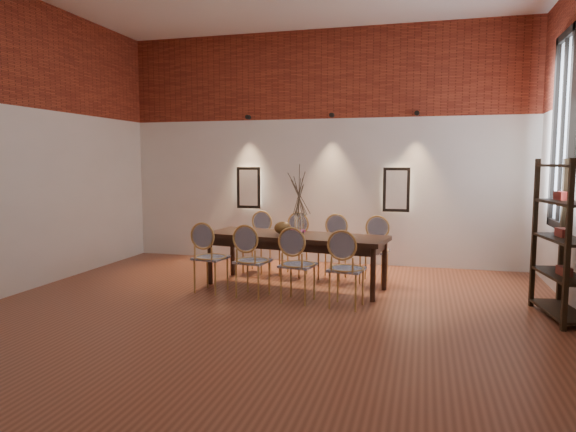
% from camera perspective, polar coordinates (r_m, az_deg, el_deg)
% --- Properties ---
extents(floor, '(7.00, 7.00, 0.02)m').
position_cam_1_polar(floor, '(5.84, -3.29, -11.62)').
color(floor, brown).
rests_on(floor, ground).
extents(wall_back, '(7.00, 0.10, 4.00)m').
position_cam_1_polar(wall_back, '(9.01, 3.74, 7.54)').
color(wall_back, silver).
rests_on(wall_back, ground).
extents(brick_band_back, '(7.00, 0.02, 1.50)m').
position_cam_1_polar(brick_band_back, '(9.06, 3.71, 15.47)').
color(brick_band_back, maroon).
rests_on(brick_band_back, ground).
extents(niche_left, '(0.36, 0.06, 0.66)m').
position_cam_1_polar(niche_left, '(9.27, -4.33, 3.16)').
color(niche_left, '#FFEAC6').
rests_on(niche_left, wall_back).
extents(niche_right, '(0.36, 0.06, 0.66)m').
position_cam_1_polar(niche_right, '(8.76, 11.96, 2.88)').
color(niche_right, '#FFEAC6').
rests_on(niche_right, wall_back).
extents(spot_fixture_left, '(0.08, 0.10, 0.08)m').
position_cam_1_polar(spot_fixture_left, '(9.26, -4.46, 10.90)').
color(spot_fixture_left, black).
rests_on(spot_fixture_left, wall_back).
extents(spot_fixture_mid, '(0.08, 0.10, 0.08)m').
position_cam_1_polar(spot_fixture_mid, '(8.88, 4.89, 11.10)').
color(spot_fixture_mid, black).
rests_on(spot_fixture_mid, wall_back).
extents(spot_fixture_right, '(0.08, 0.10, 0.08)m').
position_cam_1_polar(spot_fixture_right, '(8.75, 14.13, 11.03)').
color(spot_fixture_right, black).
rests_on(spot_fixture_right, wall_back).
extents(window_glass, '(0.02, 0.78, 2.38)m').
position_cam_1_polar(window_glass, '(7.50, 28.40, 8.29)').
color(window_glass, silver).
rests_on(window_glass, wall_right).
extents(window_frame, '(0.08, 0.90, 2.50)m').
position_cam_1_polar(window_frame, '(7.49, 28.25, 8.30)').
color(window_frame, black).
rests_on(window_frame, wall_right).
extents(window_mullion, '(0.06, 0.06, 2.40)m').
position_cam_1_polar(window_mullion, '(7.49, 28.25, 8.30)').
color(window_mullion, black).
rests_on(window_mullion, wall_right).
extents(dining_table, '(2.64, 1.18, 0.75)m').
position_cam_1_polar(dining_table, '(7.25, 0.82, -4.99)').
color(dining_table, '#331C12').
rests_on(dining_table, floor).
extents(chair_near_a, '(0.50, 0.50, 0.94)m').
position_cam_1_polar(chair_near_a, '(7.06, -8.56, -4.58)').
color(chair_near_a, tan).
rests_on(chair_near_a, floor).
extents(chair_near_b, '(0.50, 0.50, 0.94)m').
position_cam_1_polar(chair_near_b, '(6.75, -3.94, -5.01)').
color(chair_near_b, tan).
rests_on(chair_near_b, floor).
extents(chair_near_c, '(0.50, 0.50, 0.94)m').
position_cam_1_polar(chair_near_c, '(6.49, 1.10, -5.45)').
color(chair_near_c, tan).
rests_on(chair_near_c, floor).
extents(chair_near_d, '(0.50, 0.50, 0.94)m').
position_cam_1_polar(chair_near_d, '(6.28, 6.52, -5.87)').
color(chair_near_d, tan).
rests_on(chair_near_d, floor).
extents(chair_far_a, '(0.50, 0.50, 0.94)m').
position_cam_1_polar(chair_far_a, '(8.24, -3.51, -2.99)').
color(chair_far_a, tan).
rests_on(chair_far_a, floor).
extents(chair_far_b, '(0.50, 0.50, 0.94)m').
position_cam_1_polar(chair_far_b, '(7.98, 0.59, -3.28)').
color(chair_far_b, tan).
rests_on(chair_far_b, floor).
extents(chair_far_c, '(0.50, 0.50, 0.94)m').
position_cam_1_polar(chair_far_c, '(7.76, 4.94, -3.57)').
color(chair_far_c, tan).
rests_on(chair_far_c, floor).
extents(chair_far_d, '(0.50, 0.50, 0.94)m').
position_cam_1_polar(chair_far_d, '(7.59, 9.52, -3.85)').
color(chair_far_d, tan).
rests_on(chair_far_d, floor).
extents(vase, '(0.14, 0.14, 0.30)m').
position_cam_1_polar(vase, '(7.15, 1.23, -0.89)').
color(vase, silver).
rests_on(vase, dining_table).
extents(dried_branches, '(0.50, 0.50, 0.70)m').
position_cam_1_polar(dried_branches, '(7.11, 1.24, 2.71)').
color(dried_branches, '#493D2C').
rests_on(dried_branches, vase).
extents(bowl, '(0.24, 0.24, 0.18)m').
position_cam_1_polar(bowl, '(7.20, -0.59, -1.32)').
color(bowl, brown).
rests_on(bowl, dining_table).
extents(book, '(0.28, 0.22, 0.03)m').
position_cam_1_polar(book, '(7.41, 0.77, -1.69)').
color(book, '#961D51').
rests_on(book, dining_table).
extents(shelving_rack, '(0.53, 1.05, 1.80)m').
position_cam_1_polar(shelving_rack, '(6.50, 28.40, -2.30)').
color(shelving_rack, black).
rests_on(shelving_rack, floor).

